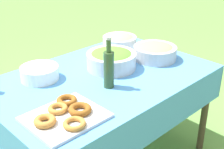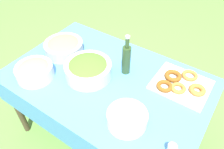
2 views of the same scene
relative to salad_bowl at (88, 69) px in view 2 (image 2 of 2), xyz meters
The scene contains 8 objects.
ground_plane 0.79m from the salad_bowl, 20.36° to the left, with size 14.00×14.00×0.00m, color #609342.
picnic_table 0.21m from the salad_bowl, 20.36° to the left, with size 1.43×0.93×0.71m.
salad_bowl is the anchor object (origin of this frame).
pasta_bowl 0.38m from the salad_bowl, 143.80° to the right, with size 0.26×0.26×0.12m.
donut_platter 0.65m from the salad_bowl, 25.27° to the left, with size 0.37×0.35×0.05m.
plate_stack 0.48m from the salad_bowl, 23.31° to the right, with size 0.24×0.24×0.08m.
olive_oil_bottle 0.28m from the salad_bowl, 42.76° to the left, with size 0.06×0.06×0.31m.
bread_bowl 0.35m from the salad_bowl, 162.79° to the left, with size 0.31×0.31×0.11m.
Camera 2 is at (0.65, -0.90, 1.81)m, focal length 35.00 mm.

